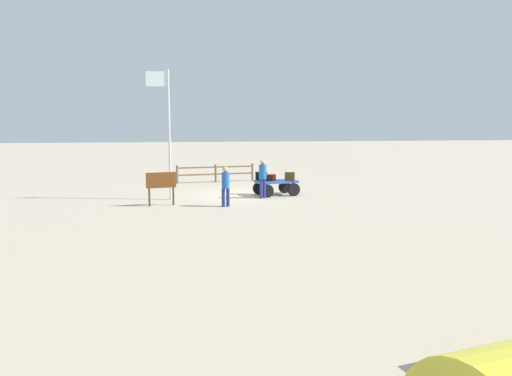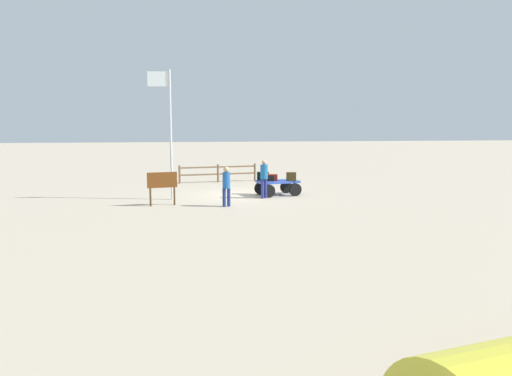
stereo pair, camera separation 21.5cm
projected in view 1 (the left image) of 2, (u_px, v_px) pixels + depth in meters
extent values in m
plane|color=#B6A68F|center=(240.00, 195.00, 23.69)|extent=(120.00, 120.00, 0.00)
cube|color=blue|center=(276.00, 182.00, 23.48)|extent=(2.07, 1.40, 0.10)
cube|color=blue|center=(258.00, 182.00, 23.16)|extent=(0.29, 0.94, 0.10)
cylinder|color=black|center=(267.00, 191.00, 22.81)|extent=(0.61, 0.25, 0.60)
cylinder|color=black|center=(259.00, 188.00, 23.77)|extent=(0.61, 0.25, 0.60)
cylinder|color=black|center=(294.00, 190.00, 23.28)|extent=(0.61, 0.25, 0.60)
cylinder|color=black|center=(285.00, 187.00, 24.24)|extent=(0.61, 0.25, 0.60)
cube|color=black|center=(261.00, 176.00, 23.73)|extent=(0.57, 0.36, 0.37)
cube|color=black|center=(267.00, 178.00, 23.27)|extent=(0.50, 0.44, 0.25)
cube|color=#3C3314|center=(290.00, 177.00, 23.34)|extent=(0.51, 0.39, 0.40)
cube|color=maroon|center=(269.00, 178.00, 23.34)|extent=(0.62, 0.38, 0.30)
cylinder|color=navy|center=(264.00, 188.00, 22.68)|extent=(0.14, 0.14, 0.88)
cylinder|color=navy|center=(261.00, 189.00, 22.54)|extent=(0.14, 0.14, 0.88)
cylinder|color=#1B61A3|center=(263.00, 172.00, 22.51)|extent=(0.48, 0.48, 0.64)
sphere|color=tan|center=(263.00, 162.00, 22.45)|extent=(0.22, 0.22, 0.22)
cylinder|color=navy|center=(228.00, 197.00, 20.45)|extent=(0.14, 0.14, 0.75)
cylinder|color=navy|center=(223.00, 198.00, 20.36)|extent=(0.14, 0.14, 0.75)
cylinder|color=#1E58AA|center=(225.00, 180.00, 20.31)|extent=(0.39, 0.39, 0.65)
sphere|color=tan|center=(225.00, 169.00, 20.26)|extent=(0.24, 0.24, 0.24)
cylinder|color=silver|center=(169.00, 135.00, 21.88)|extent=(0.10, 0.10, 5.66)
cube|color=white|center=(156.00, 79.00, 21.49)|extent=(0.89, 0.04, 0.63)
cylinder|color=#4C3319|center=(173.00, 196.00, 20.76)|extent=(0.08, 0.08, 0.74)
cylinder|color=#4C3319|center=(149.00, 197.00, 20.44)|extent=(0.08, 0.08, 0.74)
cube|color=brown|center=(161.00, 180.00, 20.51)|extent=(1.21, 0.29, 0.64)
cylinder|color=brown|center=(252.00, 172.00, 29.16)|extent=(0.12, 0.12, 1.01)
cylinder|color=brown|center=(216.00, 173.00, 28.52)|extent=(0.12, 0.12, 1.01)
cylinder|color=brown|center=(177.00, 174.00, 27.87)|extent=(0.12, 0.12, 1.01)
cube|color=brown|center=(216.00, 167.00, 28.47)|extent=(4.33, 0.78, 0.08)
cube|color=brown|center=(216.00, 174.00, 28.53)|extent=(4.33, 0.78, 0.08)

